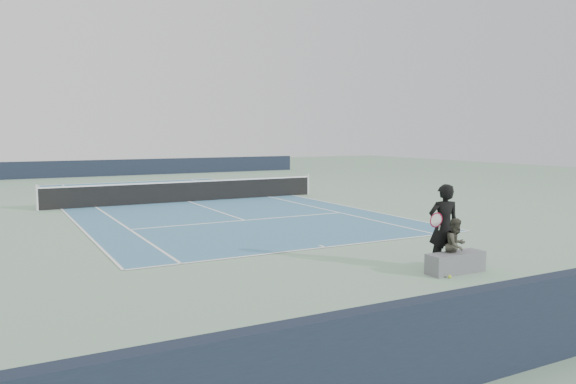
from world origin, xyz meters
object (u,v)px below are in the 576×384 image
tennis_player (444,227)px  tennis_ball (450,277)px  tennis_net (188,191)px  spectator_bench (456,253)px

tennis_player → tennis_ball: bearing=-123.4°
tennis_net → tennis_ball: bearing=-87.7°
tennis_player → spectator_bench: bearing=-90.7°
tennis_net → spectator_bench: 15.68m
tennis_ball → spectator_bench: spectator_bench is taller
tennis_net → tennis_ball: size_ratio=177.06×
tennis_player → tennis_ball: (-0.48, -0.73, -0.96)m
tennis_net → tennis_ball: tennis_net is taller
tennis_net → tennis_player: bearing=-85.8°
tennis_player → tennis_ball: 1.29m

